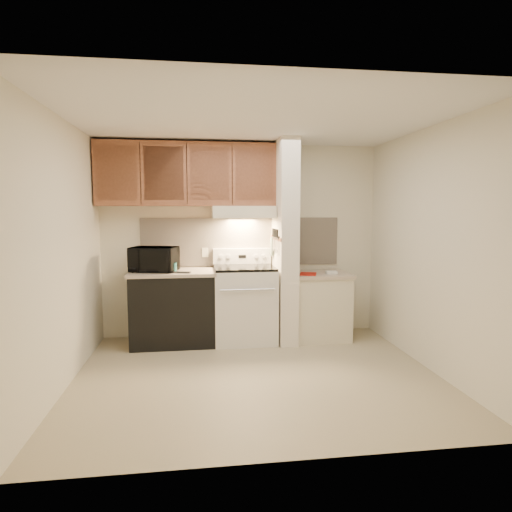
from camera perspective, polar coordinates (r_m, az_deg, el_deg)
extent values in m
plane|color=tan|center=(4.46, 0.12, -15.57)|extent=(3.60, 3.60, 0.00)
plane|color=white|center=(4.23, 0.12, 17.75)|extent=(3.60, 3.60, 0.00)
cube|color=beige|center=(5.65, -1.95, 2.08)|extent=(3.60, 2.50, 0.02)
cube|color=beige|center=(4.30, -24.36, 0.28)|extent=(0.02, 3.00, 2.50)
cube|color=beige|center=(4.75, 22.17, 0.87)|extent=(0.02, 3.00, 2.50)
cube|color=beige|center=(5.63, -1.93, 1.92)|extent=(2.60, 0.02, 0.63)
cube|color=silver|center=(5.42, -1.55, -6.54)|extent=(0.76, 0.65, 0.92)
cube|color=black|center=(5.10, -1.17, -6.87)|extent=(0.50, 0.01, 0.30)
cylinder|color=silver|center=(5.02, -1.12, -4.52)|extent=(0.65, 0.02, 0.02)
cube|color=black|center=(5.34, -1.56, -1.56)|extent=(0.74, 0.64, 0.03)
cube|color=silver|center=(5.60, -1.88, -0.01)|extent=(0.76, 0.08, 0.20)
cube|color=black|center=(5.56, -1.83, -0.05)|extent=(0.10, 0.01, 0.04)
cylinder|color=silver|center=(5.54, -4.71, -0.10)|extent=(0.05, 0.02, 0.05)
cylinder|color=silver|center=(5.54, -3.68, -0.08)|extent=(0.05, 0.02, 0.05)
cylinder|color=silver|center=(5.58, 0.01, -0.03)|extent=(0.05, 0.02, 0.05)
cylinder|color=silver|center=(5.59, 1.02, -0.01)|extent=(0.05, 0.02, 0.05)
cube|color=black|center=(5.42, -10.93, -6.93)|extent=(1.00, 0.63, 0.87)
cube|color=#BAA792|center=(5.33, -11.02, -2.16)|extent=(1.04, 0.67, 0.04)
cube|color=black|center=(5.12, -9.94, -2.16)|extent=(0.23, 0.12, 0.01)
cylinder|color=#2A716A|center=(5.22, -11.05, -1.50)|extent=(0.11, 0.11, 0.11)
cube|color=beige|center=(5.61, -6.80, 0.47)|extent=(0.08, 0.01, 0.12)
imported|color=black|center=(5.31, -13.44, -0.42)|extent=(0.61, 0.48, 0.30)
cube|color=white|center=(5.38, 3.85, 1.87)|extent=(0.22, 0.70, 2.50)
cube|color=brown|center=(5.35, 2.63, 2.39)|extent=(0.01, 0.70, 0.04)
cube|color=black|center=(5.30, 2.67, 2.57)|extent=(0.02, 0.42, 0.04)
cube|color=silver|center=(5.14, 2.87, 1.34)|extent=(0.01, 0.03, 0.16)
cylinder|color=black|center=(5.13, 2.87, 3.01)|extent=(0.02, 0.02, 0.10)
cube|color=silver|center=(5.21, 2.72, 1.30)|extent=(0.01, 0.04, 0.18)
cylinder|color=black|center=(5.22, 2.69, 3.06)|extent=(0.02, 0.02, 0.10)
cube|color=silver|center=(5.29, 2.56, 1.26)|extent=(0.01, 0.04, 0.20)
cylinder|color=black|center=(5.30, 2.54, 3.11)|extent=(0.02, 0.02, 0.10)
cube|color=silver|center=(5.39, 2.36, 1.57)|extent=(0.01, 0.04, 0.16)
cylinder|color=black|center=(5.36, 2.42, 3.15)|extent=(0.02, 0.02, 0.10)
cube|color=silver|center=(5.46, 2.24, 1.52)|extent=(0.01, 0.04, 0.18)
cylinder|color=black|center=(5.44, 2.26, 3.19)|extent=(0.02, 0.02, 0.10)
cube|color=slate|center=(5.52, 2.15, 1.30)|extent=(0.03, 0.10, 0.23)
cube|color=beige|center=(5.61, 8.43, -6.74)|extent=(0.70, 0.60, 0.81)
cube|color=#BAA792|center=(5.53, 8.49, -2.45)|extent=(0.74, 0.64, 0.04)
cube|color=#A7150B|center=(5.38, 6.96, -2.40)|extent=(0.27, 0.32, 0.01)
cube|color=white|center=(5.47, 10.02, -2.17)|extent=(0.14, 0.09, 0.04)
cube|color=beige|center=(5.41, -1.73, 5.88)|extent=(0.78, 0.44, 0.15)
cube|color=beige|center=(5.20, -1.48, 5.37)|extent=(0.78, 0.04, 0.06)
cube|color=brown|center=(5.45, -9.16, 10.65)|extent=(2.18, 0.33, 0.77)
cube|color=brown|center=(5.37, -18.10, 10.49)|extent=(0.46, 0.01, 0.63)
cube|color=black|center=(5.33, -15.17, 10.62)|extent=(0.01, 0.01, 0.73)
cube|color=brown|center=(5.30, -12.20, 10.72)|extent=(0.46, 0.01, 0.63)
cube|color=black|center=(5.29, -9.20, 10.79)|extent=(0.01, 0.01, 0.73)
cube|color=brown|center=(5.29, -6.19, 10.83)|extent=(0.46, 0.01, 0.63)
cube|color=black|center=(5.30, -3.20, 10.84)|extent=(0.01, 0.01, 0.73)
cube|color=brown|center=(5.33, -0.22, 10.83)|extent=(0.46, 0.01, 0.63)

